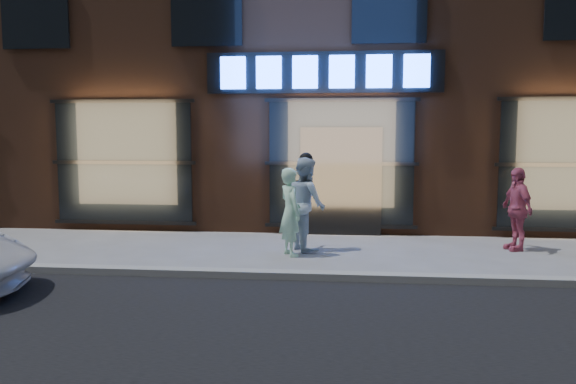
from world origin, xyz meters
name	(u,v)px	position (x,y,z in m)	size (l,w,h in m)	color
ground	(338,280)	(0.00, 0.00, 0.00)	(90.00, 90.00, 0.00)	slate
curb	(338,276)	(0.00, 0.00, 0.06)	(60.00, 0.25, 0.12)	gray
storefront_building	(343,32)	(0.00, 7.99, 5.15)	(30.20, 8.28, 10.30)	#54301E
man_bowtie	(290,212)	(-0.91, 1.69, 0.82)	(0.60, 0.39, 1.64)	#C2FFCB
man_cap	(306,204)	(-0.66, 2.24, 0.91)	(0.88, 0.69, 1.82)	white
passerby	(517,209)	(3.42, 2.62, 0.81)	(0.95, 0.39, 1.62)	#BB4D67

